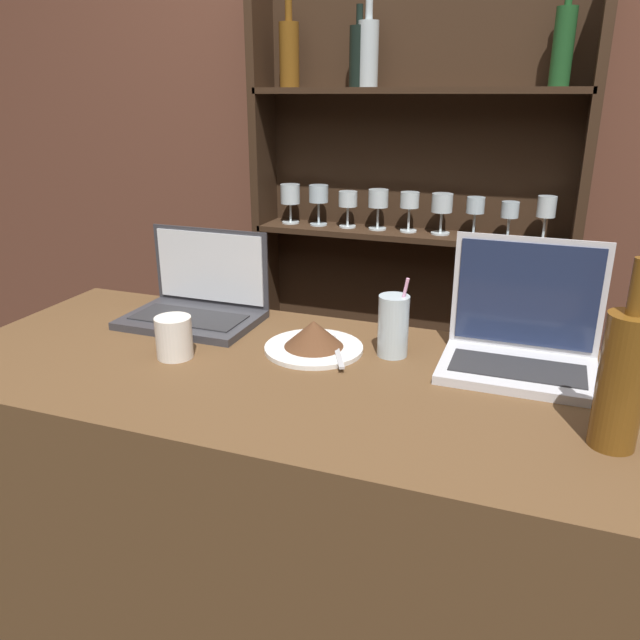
{
  "coord_description": "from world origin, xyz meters",
  "views": [
    {
      "loc": [
        0.34,
        -0.73,
        1.48
      ],
      "look_at": [
        -0.06,
        0.35,
        1.06
      ],
      "focal_mm": 35.0,
      "sensor_mm": 36.0,
      "label": 1
    }
  ],
  "objects": [
    {
      "name": "bar_counter",
      "position": [
        0.0,
        0.32,
        0.48
      ],
      "size": [
        1.7,
        0.64,
        0.96
      ],
      "color": "brown",
      "rests_on": "ground_plane"
    },
    {
      "name": "coffee_cup",
      "position": [
        -0.36,
        0.29,
        1.0
      ],
      "size": [
        0.08,
        0.08,
        0.09
      ],
      "color": "silver",
      "rests_on": "bar_counter"
    },
    {
      "name": "wine_bottle_amber",
      "position": [
        0.47,
        0.23,
        1.07
      ],
      "size": [
        0.07,
        0.07,
        0.3
      ],
      "color": "brown",
      "rests_on": "bar_counter"
    },
    {
      "name": "back_shelf",
      "position": [
        -0.12,
        1.39,
        0.98
      ],
      "size": [
        1.1,
        0.18,
        1.86
      ],
      "color": "#332114",
      "rests_on": "ground_plane"
    },
    {
      "name": "laptop_far",
      "position": [
        0.31,
        0.48,
        1.02
      ],
      "size": [
        0.3,
        0.2,
        0.25
      ],
      "color": "silver",
      "rests_on": "bar_counter"
    },
    {
      "name": "water_glass",
      "position": [
        0.06,
        0.46,
        1.02
      ],
      "size": [
        0.06,
        0.06,
        0.17
      ],
      "color": "silver",
      "rests_on": "bar_counter"
    },
    {
      "name": "cake_plate",
      "position": [
        -0.1,
        0.42,
        0.99
      ],
      "size": [
        0.21,
        0.21,
        0.07
      ],
      "color": "white",
      "rests_on": "bar_counter"
    },
    {
      "name": "laptop_near",
      "position": [
        -0.44,
        0.51,
        1.01
      ],
      "size": [
        0.31,
        0.21,
        0.21
      ],
      "color": "#333338",
      "rests_on": "bar_counter"
    },
    {
      "name": "back_wall",
      "position": [
        0.0,
        1.47,
        1.35
      ],
      "size": [
        7.0,
        0.06,
        2.7
      ],
      "color": "brown",
      "rests_on": "ground_plane"
    }
  ]
}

